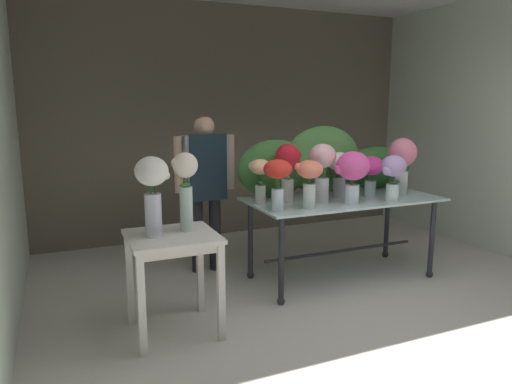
# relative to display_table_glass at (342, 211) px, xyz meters

# --- Properties ---
(ground_plane) EXTENTS (7.91, 7.91, 0.00)m
(ground_plane) POSITION_rel_display_table_glass_xyz_m (-0.38, 0.24, -0.68)
(ground_plane) COLOR beige
(wall_back) EXTENTS (5.05, 0.12, 2.90)m
(wall_back) POSITION_rel_display_table_glass_xyz_m (-0.38, 2.04, 0.77)
(wall_back) COLOR #706656
(wall_back) RESTS_ON ground
(wall_right) EXTENTS (0.12, 3.72, 2.90)m
(wall_right) POSITION_rel_display_table_glass_xyz_m (2.14, 0.24, 0.77)
(wall_right) COLOR silver
(wall_right) RESTS_ON ground
(display_table_glass) EXTENTS (1.84, 0.88, 0.81)m
(display_table_glass) POSITION_rel_display_table_glass_xyz_m (0.00, 0.00, 0.00)
(display_table_glass) COLOR silver
(display_table_glass) RESTS_ON ground
(side_table_white) EXTENTS (0.64, 0.60, 0.76)m
(side_table_white) POSITION_rel_display_table_glass_xyz_m (-1.77, -0.45, -0.03)
(side_table_white) COLOR silver
(side_table_white) RESTS_ON ground
(florist) EXTENTS (0.62, 0.24, 1.58)m
(florist) POSITION_rel_display_table_glass_xyz_m (-1.15, 0.72, 0.31)
(florist) COLOR #232328
(florist) RESTS_ON ground
(foliage_backdrop) EXTENTS (2.01, 0.29, 0.67)m
(foliage_backdrop) POSITION_rel_display_table_glass_xyz_m (0.00, 0.32, 0.41)
(foliage_backdrop) COLOR #387033
(foliage_backdrop) RESTS_ON display_table_glass
(vase_magenta_anemones) EXTENTS (0.25, 0.25, 0.39)m
(vase_magenta_anemones) POSITION_rel_display_table_glass_xyz_m (0.29, -0.02, 0.38)
(vase_magenta_anemones) COLOR silver
(vase_magenta_anemones) RESTS_ON display_table_glass
(vase_crimson_dahlias) EXTENTS (0.24, 0.23, 0.53)m
(vase_crimson_dahlias) POSITION_rel_display_table_glass_xyz_m (-0.56, 0.07, 0.47)
(vase_crimson_dahlias) COLOR silver
(vase_crimson_dahlias) RESTS_ON display_table_glass
(vase_rosy_lilies) EXTENTS (0.30, 0.28, 0.56)m
(vase_rosy_lilies) POSITION_rel_display_table_glass_xyz_m (0.63, -0.07, 0.48)
(vase_rosy_lilies) COLOR silver
(vase_rosy_lilies) RESTS_ON display_table_glass
(vase_scarlet_roses) EXTENTS (0.24, 0.24, 0.44)m
(vase_scarlet_roses) POSITION_rel_display_table_glass_xyz_m (-0.82, -0.25, 0.42)
(vase_scarlet_roses) COLOR silver
(vase_scarlet_roses) RESTS_ON display_table_glass
(vase_coral_peonies) EXTENTS (0.26, 0.23, 0.42)m
(vase_coral_peonies) POSITION_rel_display_table_glass_xyz_m (-0.52, -0.26, 0.40)
(vase_coral_peonies) COLOR silver
(vase_coral_peonies) RESTS_ON display_table_glass
(vase_fuchsia_hydrangea) EXTENTS (0.34, 0.30, 0.48)m
(vase_fuchsia_hydrangea) POSITION_rel_display_table_glass_xyz_m (-0.08, -0.25, 0.43)
(vase_fuchsia_hydrangea) COLOR silver
(vase_fuchsia_hydrangea) RESTS_ON display_table_glass
(vase_ivory_tulips) EXTENTS (0.28, 0.24, 0.44)m
(vase_ivory_tulips) POSITION_rel_display_table_glass_xyz_m (-0.01, 0.05, 0.40)
(vase_ivory_tulips) COLOR silver
(vase_ivory_tulips) RESTS_ON display_table_glass
(vase_peach_freesia) EXTENTS (0.20, 0.19, 0.41)m
(vase_peach_freesia) POSITION_rel_display_table_glass_xyz_m (-0.83, 0.07, 0.39)
(vase_peach_freesia) COLOR silver
(vase_peach_freesia) RESTS_ON display_table_glass
(vase_blush_carnations) EXTENTS (0.24, 0.24, 0.54)m
(vase_blush_carnations) POSITION_rel_display_table_glass_xyz_m (-0.28, -0.07, 0.46)
(vase_blush_carnations) COLOR silver
(vase_blush_carnations) RESTS_ON display_table_glass
(vase_lilac_snapdragons) EXTENTS (0.25, 0.23, 0.43)m
(vase_lilac_snapdragons) POSITION_rel_display_table_glass_xyz_m (0.32, -0.31, 0.40)
(vase_lilac_snapdragons) COLOR silver
(vase_lilac_snapdragons) RESTS_ON display_table_glass
(vase_white_roses_tall) EXTENTS (0.25, 0.23, 0.57)m
(vase_white_roses_tall) POSITION_rel_display_table_glass_xyz_m (-1.89, -0.45, 0.44)
(vase_white_roses_tall) COLOR silver
(vase_white_roses_tall) RESTS_ON side_table_white
(vase_cream_lisianthus_tall) EXTENTS (0.20, 0.18, 0.59)m
(vase_cream_lisianthus_tall) POSITION_rel_display_table_glass_xyz_m (-1.64, -0.39, 0.44)
(vase_cream_lisianthus_tall) COLOR silver
(vase_cream_lisianthus_tall) RESTS_ON side_table_white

